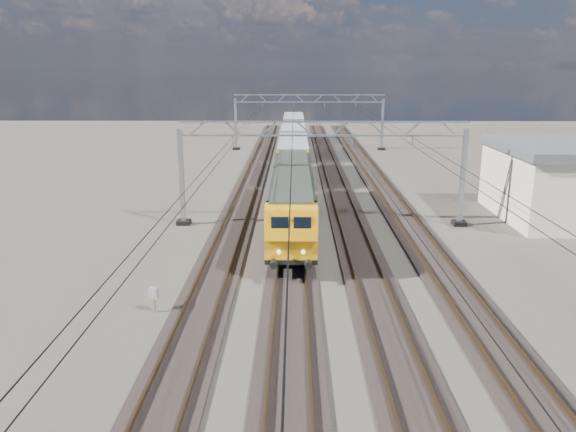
{
  "coord_description": "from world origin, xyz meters",
  "views": [
    {
      "loc": [
        -1.84,
        -33.29,
        10.58
      ],
      "look_at": [
        -2.2,
        -2.68,
        2.4
      ],
      "focal_mm": 35.0,
      "sensor_mm": 36.0,
      "label": 1
    }
  ],
  "objects_px": {
    "locomotive": "(292,195)",
    "trackside_cabinet": "(154,294)",
    "catenary_gantry_mid": "(322,169)",
    "hopper_wagon_lead": "(293,155)",
    "hopper_wagon_mid": "(293,137)",
    "catenary_gantry_far": "(309,120)",
    "hopper_wagon_third": "(294,125)"
  },
  "relations": [
    {
      "from": "catenary_gantry_mid",
      "to": "trackside_cabinet",
      "type": "xyz_separation_m",
      "value": [
        -8.04,
        -14.35,
        -3.03
      ]
    },
    {
      "from": "catenary_gantry_mid",
      "to": "hopper_wagon_mid",
      "type": "xyz_separation_m",
      "value": [
        -2.0,
        30.99,
        -1.67
      ]
    },
    {
      "from": "hopper_wagon_mid",
      "to": "catenary_gantry_far",
      "type": "bearing_deg",
      "value": 68.24
    },
    {
      "from": "locomotive",
      "to": "hopper_wagon_mid",
      "type": "relative_size",
      "value": 1.62
    },
    {
      "from": "hopper_wagon_third",
      "to": "locomotive",
      "type": "bearing_deg",
      "value": -90.0
    },
    {
      "from": "hopper_wagon_mid",
      "to": "hopper_wagon_third",
      "type": "height_order",
      "value": "same"
    },
    {
      "from": "catenary_gantry_mid",
      "to": "catenary_gantry_far",
      "type": "bearing_deg",
      "value": 90.0
    },
    {
      "from": "hopper_wagon_lead",
      "to": "trackside_cabinet",
      "type": "relative_size",
      "value": 11.17
    },
    {
      "from": "catenary_gantry_mid",
      "to": "locomotive",
      "type": "bearing_deg",
      "value": -155.59
    },
    {
      "from": "locomotive",
      "to": "hopper_wagon_lead",
      "type": "distance_m",
      "value": 17.7
    },
    {
      "from": "trackside_cabinet",
      "to": "locomotive",
      "type": "bearing_deg",
      "value": 78.5
    },
    {
      "from": "catenary_gantry_far",
      "to": "locomotive",
      "type": "relative_size",
      "value": 0.94
    },
    {
      "from": "catenary_gantry_far",
      "to": "hopper_wagon_mid",
      "type": "xyz_separation_m",
      "value": [
        -2.0,
        -5.01,
        -1.67
      ]
    },
    {
      "from": "trackside_cabinet",
      "to": "catenary_gantry_mid",
      "type": "bearing_deg",
      "value": 73.43
    },
    {
      "from": "hopper_wagon_lead",
      "to": "hopper_wagon_third",
      "type": "height_order",
      "value": "same"
    },
    {
      "from": "hopper_wagon_lead",
      "to": "trackside_cabinet",
      "type": "distance_m",
      "value": 31.75
    },
    {
      "from": "locomotive",
      "to": "catenary_gantry_mid",
      "type": "bearing_deg",
      "value": 24.41
    },
    {
      "from": "catenary_gantry_mid",
      "to": "hopper_wagon_lead",
      "type": "bearing_deg",
      "value": 96.8
    },
    {
      "from": "catenary_gantry_mid",
      "to": "hopper_wagon_third",
      "type": "distance_m",
      "value": 45.26
    },
    {
      "from": "locomotive",
      "to": "hopper_wagon_lead",
      "type": "relative_size",
      "value": 1.62
    },
    {
      "from": "catenary_gantry_mid",
      "to": "locomotive",
      "type": "height_order",
      "value": "catenary_gantry_mid"
    },
    {
      "from": "hopper_wagon_lead",
      "to": "hopper_wagon_third",
      "type": "relative_size",
      "value": 1.0
    },
    {
      "from": "hopper_wagon_lead",
      "to": "hopper_wagon_mid",
      "type": "bearing_deg",
      "value": 90.0
    },
    {
      "from": "locomotive",
      "to": "hopper_wagon_mid",
      "type": "distance_m",
      "value": 31.9
    },
    {
      "from": "catenary_gantry_far",
      "to": "hopper_wagon_mid",
      "type": "bearing_deg",
      "value": -111.76
    },
    {
      "from": "hopper_wagon_lead",
      "to": "hopper_wagon_mid",
      "type": "xyz_separation_m",
      "value": [
        0.0,
        14.2,
        0.0
      ]
    },
    {
      "from": "catenary_gantry_far",
      "to": "hopper_wagon_lead",
      "type": "bearing_deg",
      "value": -95.94
    },
    {
      "from": "hopper_wagon_third",
      "to": "trackside_cabinet",
      "type": "height_order",
      "value": "hopper_wagon_third"
    },
    {
      "from": "locomotive",
      "to": "hopper_wagon_lead",
      "type": "xyz_separation_m",
      "value": [
        -0.0,
        17.7,
        -0.09
      ]
    },
    {
      "from": "locomotive",
      "to": "trackside_cabinet",
      "type": "relative_size",
      "value": 18.13
    },
    {
      "from": "catenary_gantry_far",
      "to": "trackside_cabinet",
      "type": "distance_m",
      "value": 51.08
    },
    {
      "from": "locomotive",
      "to": "hopper_wagon_mid",
      "type": "xyz_separation_m",
      "value": [
        -0.0,
        31.9,
        -0.09
      ]
    }
  ]
}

